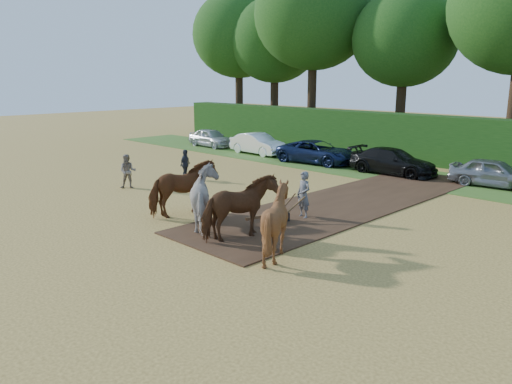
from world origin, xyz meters
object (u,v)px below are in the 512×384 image
at_px(spectator_near, 128,171).
at_px(spectator_far, 185,164).
at_px(parked_cars, 461,171).
at_px(plough_team, 226,203).

xyz_separation_m(spectator_near, spectator_far, (0.19, 3.31, -0.04)).
distance_m(spectator_near, parked_cars, 16.52).
xyz_separation_m(spectator_near, plough_team, (8.72, -1.39, 0.25)).
relative_size(spectator_near, plough_team, 0.22).
relative_size(spectator_near, parked_cars, 0.04).
bearing_deg(spectator_far, parked_cars, -75.62).
relative_size(spectator_far, plough_team, 0.21).
height_order(spectator_far, parked_cars, spectator_far).
bearing_deg(spectator_near, plough_team, -59.84).
relative_size(spectator_near, spectator_far, 1.05).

